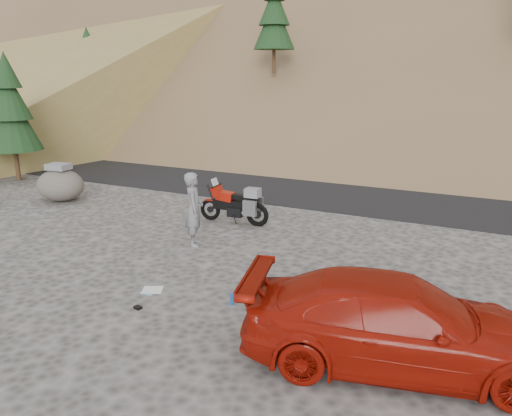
{
  "coord_description": "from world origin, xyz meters",
  "views": [
    {
      "loc": [
        6.57,
        -8.92,
        4.21
      ],
      "look_at": [
        1.24,
        1.66,
        1.0
      ],
      "focal_mm": 35.0,
      "sensor_mm": 36.0,
      "label": 1
    }
  ],
  "objects_px": {
    "man": "(195,245)",
    "boulder": "(60,185)",
    "motorcycle": "(237,205)",
    "red_car": "(395,364)"
  },
  "relations": [
    {
      "from": "man",
      "to": "boulder",
      "type": "height_order",
      "value": "boulder"
    },
    {
      "from": "motorcycle",
      "to": "boulder",
      "type": "xyz_separation_m",
      "value": [
        -6.63,
        -0.36,
        0.0
      ]
    },
    {
      "from": "motorcycle",
      "to": "boulder",
      "type": "distance_m",
      "value": 6.64
    },
    {
      "from": "motorcycle",
      "to": "man",
      "type": "xyz_separation_m",
      "value": [
        -0.03,
        -2.13,
        -0.55
      ]
    },
    {
      "from": "man",
      "to": "boulder",
      "type": "distance_m",
      "value": 6.85
    },
    {
      "from": "man",
      "to": "red_car",
      "type": "bearing_deg",
      "value": -149.06
    },
    {
      "from": "man",
      "to": "boulder",
      "type": "bearing_deg",
      "value": 45.1
    },
    {
      "from": "motorcycle",
      "to": "red_car",
      "type": "xyz_separation_m",
      "value": [
        5.62,
        -5.28,
        -0.55
      ]
    },
    {
      "from": "man",
      "to": "boulder",
      "type": "relative_size",
      "value": 1.07
    },
    {
      "from": "motorcycle",
      "to": "red_car",
      "type": "relative_size",
      "value": 0.47
    }
  ]
}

